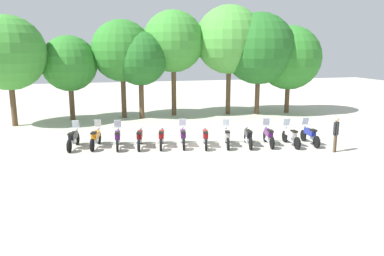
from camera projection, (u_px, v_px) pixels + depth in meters
The scene contains 22 objects.
ground_plane at pixel (194, 146), 19.97m from camera, with size 80.00×80.00×0.00m, color #BCB7A8.
motorcycle_0 at pixel (73, 139), 19.53m from camera, with size 0.75×2.17×1.37m.
motorcycle_1 at pixel (96, 138), 19.73m from camera, with size 0.77×2.16×1.37m.
motorcycle_2 at pixel (118, 138), 19.67m from camera, with size 0.62×2.19×1.37m.
motorcycle_3 at pixel (140, 138), 19.72m from camera, with size 0.72×2.17×0.99m.
motorcycle_4 at pixel (162, 137), 19.83m from camera, with size 0.76×2.16×0.99m.
motorcycle_5 at pixel (183, 137), 19.97m from camera, with size 0.71×2.17×1.37m.
motorcycle_6 at pixel (205, 137), 19.87m from camera, with size 0.78×2.16×0.99m.
motorcycle_7 at pixel (227, 136), 19.98m from camera, with size 0.79×2.15×1.37m.
motorcycle_8 at pixel (248, 137), 20.01m from camera, with size 0.77×2.16×0.99m.
motorcycle_9 at pixel (268, 136), 20.18m from camera, with size 0.75×2.17×1.37m.
motorcycle_10 at pixel (291, 136), 20.10m from camera, with size 0.62×2.19×1.37m.
motorcycle_11 at pixel (310, 135), 20.36m from camera, with size 0.62×2.19×1.37m.
person_0 at pixel (336, 131), 18.70m from camera, with size 0.38×0.33×1.80m.
tree_0 at pixel (8, 53), 24.29m from camera, with size 4.83×4.83×7.23m.
tree_1 at pixel (69, 64), 26.58m from camera, with size 3.92×3.92×6.01m.
tree_2 at pixel (122, 51), 27.37m from camera, with size 4.47×4.47×7.17m.
tree_3 at pixel (140, 59), 27.15m from camera, with size 3.89×3.89×6.32m.
tree_4 at pixel (173, 42), 28.17m from camera, with size 4.61×4.61×7.92m.
tree_5 at pixel (229, 40), 28.69m from camera, with size 5.19×5.19×8.34m.
tree_6 at pixel (259, 49), 28.72m from camera, with size 5.44×5.44×7.80m.
tree_7 at pixel (289, 58), 29.63m from camera, with size 5.00×5.00×6.88m.
Camera 1 is at (-4.76, -18.73, 5.11)m, focal length 35.23 mm.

